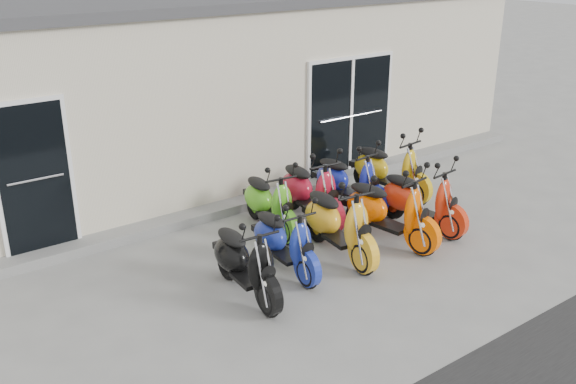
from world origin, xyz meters
The scene contains 14 objects.
ground centered at (0.00, 0.00, 0.00)m, with size 80.00×80.00×0.00m, color gray.
building centered at (0.00, 5.20, 1.60)m, with size 14.00×6.00×3.20m, color beige.
front_step centered at (0.00, 2.02, 0.07)m, with size 14.00×0.40×0.15m, color gray.
door_left centered at (-3.20, 2.17, 1.26)m, with size 1.07×0.08×2.22m, color black.
door_right centered at (2.60, 2.17, 1.26)m, with size 2.02×0.08×2.22m, color black.
scooter_front_black centered at (-1.47, -0.49, 0.62)m, with size 0.61×1.67×1.23m, color black, non-canonical shape.
scooter_front_blue centered at (-0.69, -0.25, 0.59)m, with size 0.58×1.59×1.18m, color #1B2EA0, non-canonical shape.
scooter_front_orange_a centered at (0.20, -0.34, 0.67)m, with size 0.66×1.82×1.34m, color yellow, non-canonical shape.
scooter_front_orange_b centered at (1.10, -0.43, 0.67)m, with size 0.66×1.80×1.33m, color #FF5E00, non-canonical shape.
scooter_front_red centered at (1.87, -0.36, 0.63)m, with size 0.62×1.71×1.26m, color red, non-canonical shape.
scooter_back_green centered at (-0.08, 0.98, 0.61)m, with size 0.60×1.64×1.22m, color #58BC21, non-canonical shape.
scooter_back_red centered at (0.68, 0.91, 0.65)m, with size 0.64×1.77×1.31m, color #B0162B, non-canonical shape.
scooter_back_blue centered at (1.54, 0.96, 0.62)m, with size 0.61×1.68×1.24m, color #152198, non-canonical shape.
scooter_back_yellow centered at (2.44, 0.91, 0.66)m, with size 0.65×1.79×1.32m, color gold, non-canonical shape.
Camera 1 is at (-5.30, -6.61, 4.25)m, focal length 40.00 mm.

